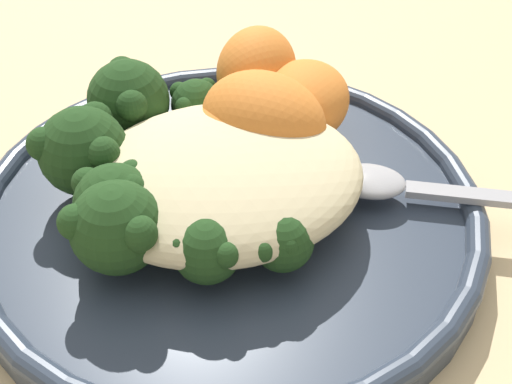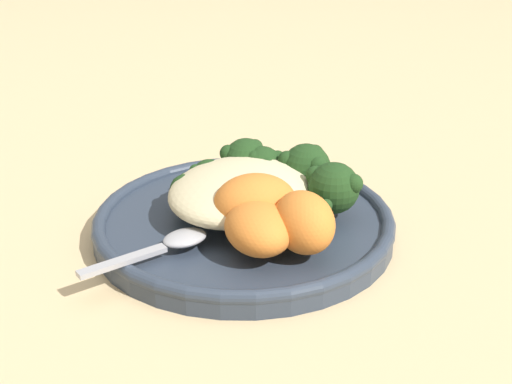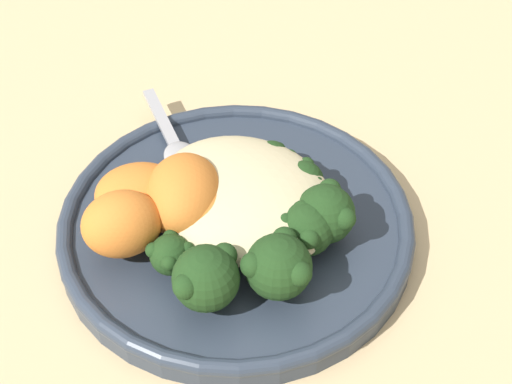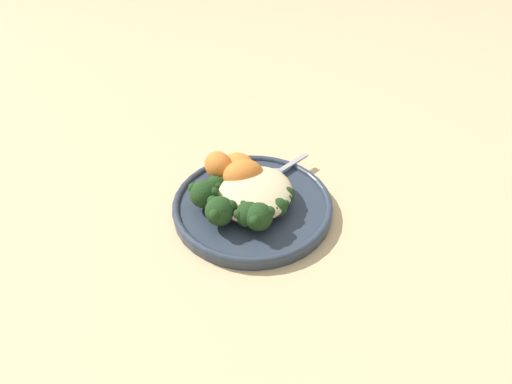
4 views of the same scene
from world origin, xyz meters
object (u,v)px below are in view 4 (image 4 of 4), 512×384
quinoa_mound (255,193)px  broccoli_stalk_4 (258,213)px  broccoli_stalk_5 (272,203)px  sweet_potato_chunk_1 (243,175)px  spoon (278,171)px  broccoli_stalk_3 (249,211)px  broccoli_stalk_2 (224,209)px  sweet_potato_chunk_2 (239,166)px  sweet_potato_chunk_0 (219,166)px  broccoli_stalk_0 (223,186)px  sweet_potato_chunk_3 (242,179)px  plate (253,204)px  broccoli_stalk_1 (210,194)px  broccoli_stalk_6 (275,194)px

quinoa_mound → broccoli_stalk_4: (-0.04, -0.02, 0.00)m
broccoli_stalk_5 → sweet_potato_chunk_1: 0.07m
spoon → broccoli_stalk_3: bearing=-158.1°
broccoli_stalk_2 → sweet_potato_chunk_2: 0.11m
sweet_potato_chunk_0 → sweet_potato_chunk_2: sweet_potato_chunk_0 is taller
quinoa_mound → sweet_potato_chunk_1: 0.04m
broccoli_stalk_0 → broccoli_stalk_4: size_ratio=0.78×
sweet_potato_chunk_2 → sweet_potato_chunk_3: bearing=-151.8°
broccoli_stalk_5 → sweet_potato_chunk_0: sweet_potato_chunk_0 is taller
quinoa_mound → sweet_potato_chunk_1: sweet_potato_chunk_1 is taller
broccoli_stalk_0 → plate: bearing=167.1°
quinoa_mound → sweet_potato_chunk_3: (0.02, 0.03, 0.00)m
broccoli_stalk_1 → broccoli_stalk_5: (0.02, -0.09, -0.01)m
broccoli_stalk_4 → sweet_potato_chunk_2: (0.10, 0.07, 0.00)m
plate → broccoli_stalk_2: size_ratio=2.10×
quinoa_mound → broccoli_stalk_3: broccoli_stalk_3 is taller
sweet_potato_chunk_0 → broccoli_stalk_5: bearing=-113.9°
sweet_potato_chunk_0 → spoon: size_ratio=0.53×
broccoli_stalk_2 → sweet_potato_chunk_1: bearing=-159.6°
broccoli_stalk_2 → broccoli_stalk_3: (0.01, -0.03, -0.00)m
broccoli_stalk_1 → broccoli_stalk_3: (-0.01, -0.07, -0.00)m
broccoli_stalk_3 → sweet_potato_chunk_0: sweet_potato_chunk_0 is taller
sweet_potato_chunk_1 → broccoli_stalk_3: bearing=-153.5°
broccoli_stalk_3 → sweet_potato_chunk_2: 0.11m
broccoli_stalk_5 → broccoli_stalk_6: broccoli_stalk_5 is taller
broccoli_stalk_6 → spoon: (0.07, 0.02, -0.01)m
broccoli_stalk_5 → broccoli_stalk_3: bearing=-91.7°
broccoli_stalk_3 → sweet_potato_chunk_3: (0.07, 0.04, 0.00)m
quinoa_mound → sweet_potato_chunk_2: sweet_potato_chunk_2 is taller
sweet_potato_chunk_0 → sweet_potato_chunk_2: size_ratio=0.88×
quinoa_mound → sweet_potato_chunk_0: sweet_potato_chunk_0 is taller
plate → broccoli_stalk_4: broccoli_stalk_4 is taller
broccoli_stalk_0 → broccoli_stalk_2: bearing=103.1°
broccoli_stalk_1 → broccoli_stalk_3: size_ratio=1.11×
plate → sweet_potato_chunk_2: sweet_potato_chunk_2 is taller
plate → broccoli_stalk_4: size_ratio=2.19×
broccoli_stalk_1 → sweet_potato_chunk_0: size_ratio=2.14×
sweet_potato_chunk_1 → broccoli_stalk_4: bearing=-145.0°
sweet_potato_chunk_2 → broccoli_stalk_2: bearing=-170.1°
broccoli_stalk_3 → broccoli_stalk_4: (-0.00, -0.02, 0.00)m
broccoli_stalk_2 → broccoli_stalk_5: bearing=145.8°
broccoli_stalk_6 → broccoli_stalk_5: bearing=-81.9°
broccoli_stalk_2 → broccoli_stalk_5: (0.04, -0.06, -0.01)m
broccoli_stalk_0 → sweet_potato_chunk_3: size_ratio=1.28×
broccoli_stalk_2 → broccoli_stalk_6: (0.07, -0.06, -0.01)m
sweet_potato_chunk_2 → quinoa_mound: bearing=-138.9°
broccoli_stalk_0 → spoon: size_ratio=0.88×
broccoli_stalk_0 → sweet_potato_chunk_3: sweet_potato_chunk_3 is taller
broccoli_stalk_6 → sweet_potato_chunk_2: sweet_potato_chunk_2 is taller
sweet_potato_chunk_3 → spoon: 0.08m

